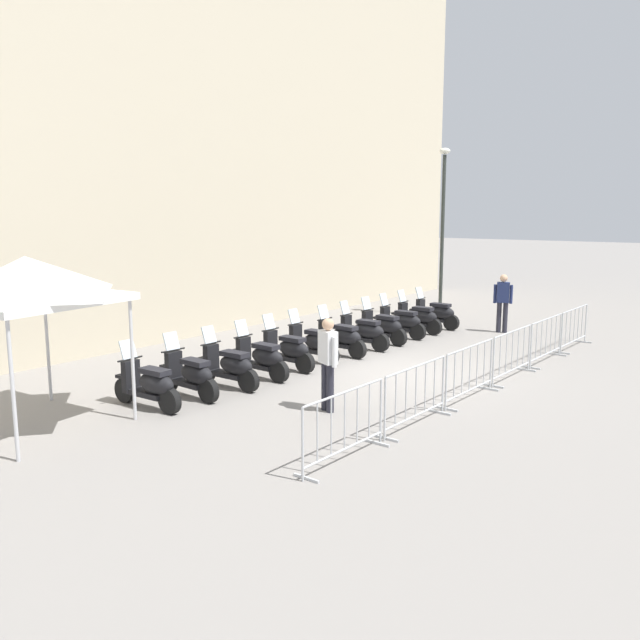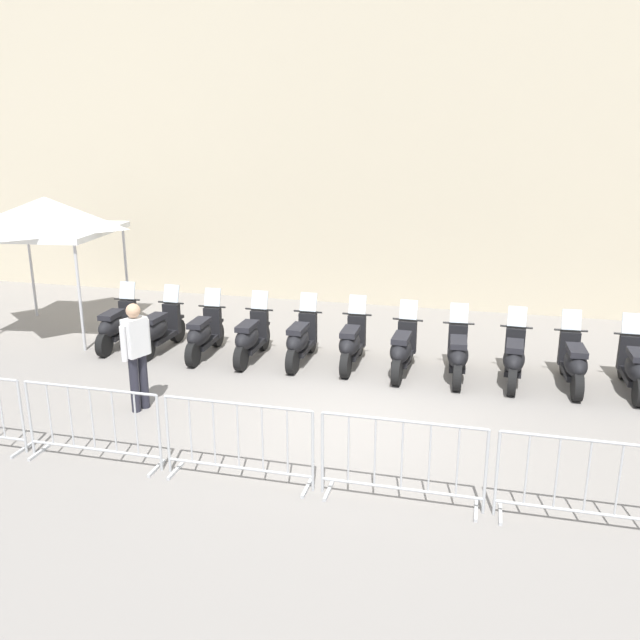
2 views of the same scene
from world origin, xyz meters
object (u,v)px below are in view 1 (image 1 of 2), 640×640
object	(u,v)px
motorcycle_10	(418,318)
barrier_segment_5	(574,328)
motorcycle_3	(260,358)
motorcycle_11	(435,314)
barrier_segment_3	(512,355)
barrier_segment_4	(546,341)
motorcycle_5	(312,343)
barrier_segment_0	(345,427)
motorcycle_7	(363,332)
motorcycle_2	(229,367)
officer_mid_plaza	(503,300)
barrier_segment_2	(470,373)
motorcycle_8	(382,327)
officer_near_row_end	(328,359)
motorcycle_0	(149,385)
motorcycle_4	(287,350)
street_lamp	(443,216)
canopy_tent	(26,280)
barrier_segment_1	(416,396)
motorcycle_1	(190,375)
motorcycle_6	(340,338)

from	to	relation	value
motorcycle_10	barrier_segment_5	world-z (taller)	motorcycle_10
motorcycle_3	motorcycle_11	distance (m)	7.68
barrier_segment_3	barrier_segment_4	xyz separation A→B (m)	(2.01, -0.26, 0.00)
barrier_segment_5	motorcycle_5	bearing A→B (deg)	134.32
barrier_segment_0	barrier_segment_4	bearing A→B (deg)	-7.37
motorcycle_7	motorcycle_10	world-z (taller)	same
barrier_segment_4	motorcycle_2	bearing A→B (deg)	139.10
officer_mid_plaza	barrier_segment_2	bearing A→B (deg)	-168.47
motorcycle_8	motorcycle_11	size ratio (longest dim) A/B	1.00
motorcycle_10	barrier_segment_4	xyz separation A→B (m)	(-1.82, -4.09, 0.07)
motorcycle_7	motorcycle_8	distance (m)	0.95
barrier_segment_0	officer_near_row_end	bearing A→B (deg)	36.52
motorcycle_0	officer_mid_plaza	world-z (taller)	officer_mid_plaza
motorcycle_4	street_lamp	world-z (taller)	street_lamp
motorcycle_8	canopy_tent	xyz separation A→B (m)	(-9.34, 1.97, 2.06)
barrier_segment_3	canopy_tent	xyz separation A→B (m)	(-7.42, 6.03, 1.99)
barrier_segment_0	barrier_segment_1	xyz separation A→B (m)	(2.01, -0.26, 0.00)
motorcycle_7	officer_mid_plaza	world-z (taller)	officer_mid_plaza
motorcycle_3	street_lamp	size ratio (longest dim) A/B	0.31
motorcycle_4	barrier_segment_2	distance (m)	4.36
motorcycle_5	street_lamp	distance (m)	8.50
motorcycle_3	motorcycle_8	world-z (taller)	same
motorcycle_2	motorcycle_10	world-z (taller)	same
street_lamp	motorcycle_11	bearing A→B (deg)	-162.23
barrier_segment_0	officer_near_row_end	size ratio (longest dim) A/B	1.12
motorcycle_1	motorcycle_10	bearing A→B (deg)	-7.56
motorcycle_10	canopy_tent	world-z (taller)	canopy_tent
barrier_segment_3	barrier_segment_4	bearing A→B (deg)	-7.37
barrier_segment_2	motorcycle_6	bearing A→B (deg)	63.31
motorcycle_7	barrier_segment_0	bearing A→B (deg)	-154.25
motorcycle_1	motorcycle_4	size ratio (longest dim) A/B	1.00
motorcycle_10	barrier_segment_1	xyz separation A→B (m)	(-7.86, -3.31, 0.07)
barrier_segment_4	officer_mid_plaza	xyz separation A→B (m)	(3.18, 1.99, 0.46)
motorcycle_11	barrier_segment_2	bearing A→B (deg)	-153.41
barrier_segment_3	street_lamp	size ratio (longest dim) A/B	0.35
barrier_segment_4	officer_mid_plaza	size ratio (longest dim) A/B	1.12
motorcycle_7	barrier_segment_0	xyz separation A→B (m)	(-7.01, -3.38, 0.07)
motorcycle_0	motorcycle_2	size ratio (longest dim) A/B	1.00
barrier_segment_0	motorcycle_11	bearing A→B (deg)	14.89
motorcycle_2	barrier_segment_5	size ratio (longest dim) A/B	0.89
motorcycle_0	motorcycle_11	bearing A→B (deg)	-7.94
motorcycle_0	motorcycle_6	size ratio (longest dim) A/B	1.00
motorcycle_6	barrier_segment_1	bearing A→B (deg)	-136.98
motorcycle_2	barrier_segment_5	xyz separation A→B (m)	(7.82, -5.29, 0.07)
motorcycle_7	canopy_tent	size ratio (longest dim) A/B	0.59
motorcycle_2	motorcycle_8	size ratio (longest dim) A/B	1.00
motorcycle_2	barrier_segment_3	size ratio (longest dim) A/B	0.89
barrier_segment_1	motorcycle_3	bearing A→B (deg)	74.01
motorcycle_1	barrier_segment_4	xyz separation A→B (m)	(6.75, -5.23, 0.07)
motorcycle_6	street_lamp	distance (m)	7.63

